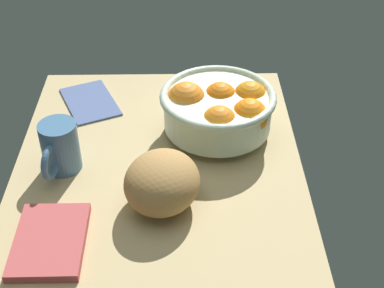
{
  "coord_description": "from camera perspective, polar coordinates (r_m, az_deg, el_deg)",
  "views": [
    {
      "loc": [
        -83.81,
        -5.06,
        67.96
      ],
      "look_at": [
        -1.88,
        -6.42,
        5.0
      ],
      "focal_mm": 52.18,
      "sensor_mm": 36.0,
      "label": 1
    }
  ],
  "objects": [
    {
      "name": "ground_plane",
      "position": [
        1.09,
        -3.4,
        -2.14
      ],
      "size": [
        64.4,
        54.81,
        3.0
      ],
      "primitive_type": "cube",
      "color": "tan"
    },
    {
      "name": "fruit_bowl",
      "position": [
        1.11,
        2.78,
        3.67
      ],
      "size": [
        23.07,
        23.07,
        11.06
      ],
      "color": "silver",
      "rests_on": "ground"
    },
    {
      "name": "bread_loaf",
      "position": [
        0.95,
        -3.08,
        -3.92
      ],
      "size": [
        17.35,
        16.31,
        9.72
      ],
      "primitive_type": "ellipsoid",
      "rotation": [
        0.0,
        0.0,
        2.88
      ],
      "color": "#AE8148",
      "rests_on": "ground"
    },
    {
      "name": "napkin_folded",
      "position": [
        1.26,
        -10.39,
        4.35
      ],
      "size": [
        18.24,
        15.37,
        0.86
      ],
      "primitive_type": "cube",
      "rotation": [
        0.0,
        0.0,
        0.41
      ],
      "color": "#516394",
      "rests_on": "ground"
    },
    {
      "name": "napkin_spare",
      "position": [
        0.94,
        -14.32,
        -9.56
      ],
      "size": [
        15.9,
        11.4,
        1.54
      ],
      "primitive_type": "cube",
      "rotation": [
        0.0,
        0.0,
        0.01
      ],
      "color": "#B64D4D",
      "rests_on": "ground"
    },
    {
      "name": "mug",
      "position": [
        1.05,
        -13.4,
        -0.39
      ],
      "size": [
        11.53,
        7.03,
        9.77
      ],
      "color": "teal",
      "rests_on": "ground"
    }
  ]
}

